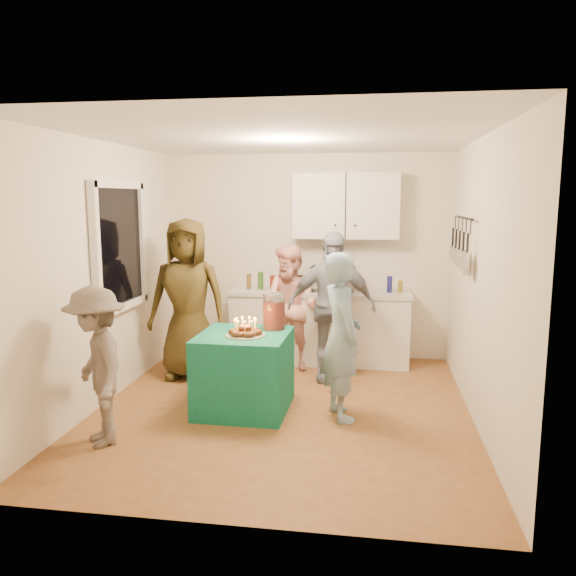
# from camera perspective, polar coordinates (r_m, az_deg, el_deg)

# --- Properties ---
(floor) EXTENTS (4.00, 4.00, 0.00)m
(floor) POSITION_cam_1_polar(r_m,az_deg,el_deg) (5.63, -0.54, -12.22)
(floor) COLOR brown
(floor) RESTS_ON ground
(ceiling) EXTENTS (4.00, 4.00, 0.00)m
(ceiling) POSITION_cam_1_polar(r_m,az_deg,el_deg) (5.27, -0.59, 15.15)
(ceiling) COLOR white
(ceiling) RESTS_ON floor
(back_wall) EXTENTS (3.60, 3.60, 0.00)m
(back_wall) POSITION_cam_1_polar(r_m,az_deg,el_deg) (7.26, 1.95, 3.21)
(back_wall) COLOR silver
(back_wall) RESTS_ON floor
(left_wall) EXTENTS (4.00, 4.00, 0.00)m
(left_wall) POSITION_cam_1_polar(r_m,az_deg,el_deg) (5.85, -18.25, 1.33)
(left_wall) COLOR silver
(left_wall) RESTS_ON floor
(right_wall) EXTENTS (4.00, 4.00, 0.00)m
(right_wall) POSITION_cam_1_polar(r_m,az_deg,el_deg) (5.31, 18.97, 0.55)
(right_wall) COLOR silver
(right_wall) RESTS_ON floor
(window_night) EXTENTS (0.04, 1.00, 1.20)m
(window_night) POSITION_cam_1_polar(r_m,az_deg,el_deg) (6.08, -16.84, 4.05)
(window_night) COLOR black
(window_night) RESTS_ON left_wall
(counter) EXTENTS (2.20, 0.58, 0.86)m
(counter) POSITION_cam_1_polar(r_m,az_deg,el_deg) (7.09, 3.24, -4.08)
(counter) COLOR white
(counter) RESTS_ON floor
(countertop) EXTENTS (2.24, 0.62, 0.05)m
(countertop) POSITION_cam_1_polar(r_m,az_deg,el_deg) (7.00, 3.27, -0.45)
(countertop) COLOR beige
(countertop) RESTS_ON counter
(upper_cabinet) EXTENTS (1.30, 0.30, 0.80)m
(upper_cabinet) POSITION_cam_1_polar(r_m,az_deg,el_deg) (7.03, 5.93, 8.29)
(upper_cabinet) COLOR white
(upper_cabinet) RESTS_ON back_wall
(pot_rack) EXTENTS (0.12, 1.00, 0.60)m
(pot_rack) POSITION_cam_1_polar(r_m,az_deg,el_deg) (5.96, 17.17, 4.41)
(pot_rack) COLOR black
(pot_rack) RESTS_ON right_wall
(microwave) EXTENTS (0.56, 0.40, 0.30)m
(microwave) POSITION_cam_1_polar(r_m,az_deg,el_deg) (6.96, 4.56, 0.93)
(microwave) COLOR white
(microwave) RESTS_ON countertop
(party_table) EXTENTS (0.87, 0.87, 0.76)m
(party_table) POSITION_cam_1_polar(r_m,az_deg,el_deg) (5.51, -4.49, -8.50)
(party_table) COLOR #106C4F
(party_table) RESTS_ON floor
(donut_cake) EXTENTS (0.38, 0.38, 0.18)m
(donut_cake) POSITION_cam_1_polar(r_m,az_deg,el_deg) (5.32, -4.36, -3.92)
(donut_cake) COLOR #381C0C
(donut_cake) RESTS_ON party_table
(punch_jar) EXTENTS (0.22, 0.22, 0.34)m
(punch_jar) POSITION_cam_1_polar(r_m,az_deg,el_deg) (5.56, -1.43, -2.46)
(punch_jar) COLOR red
(punch_jar) RESTS_ON party_table
(man_birthday) EXTENTS (0.56, 0.67, 1.56)m
(man_birthday) POSITION_cam_1_polar(r_m,az_deg,el_deg) (5.23, 5.43, -4.90)
(man_birthday) COLOR #83A6BE
(man_birthday) RESTS_ON floor
(woman_back_left) EXTENTS (0.91, 0.61, 1.83)m
(woman_back_left) POSITION_cam_1_polar(r_m,az_deg,el_deg) (6.47, -10.15, -1.11)
(woman_back_left) COLOR brown
(woman_back_left) RESTS_ON floor
(woman_back_center) EXTENTS (0.90, 0.82, 1.50)m
(woman_back_center) POSITION_cam_1_polar(r_m,az_deg,el_deg) (6.71, 0.32, -2.01)
(woman_back_center) COLOR #FA8A82
(woman_back_center) RESTS_ON floor
(woman_back_right) EXTENTS (1.04, 0.55, 1.69)m
(woman_back_right) POSITION_cam_1_polar(r_m,az_deg,el_deg) (6.31, 4.44, -1.89)
(woman_back_right) COLOR #101C36
(woman_back_right) RESTS_ON floor
(child_near_left) EXTENTS (0.93, 0.99, 1.34)m
(child_near_left) POSITION_cam_1_polar(r_m,az_deg,el_deg) (4.94, -18.85, -7.54)
(child_near_left) COLOR #594E47
(child_near_left) RESTS_ON floor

